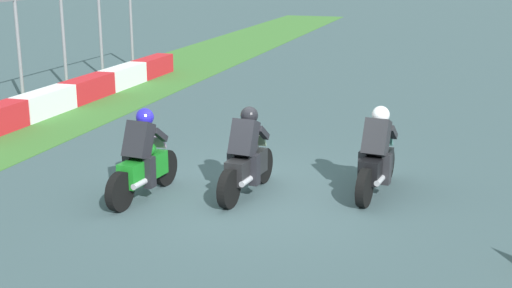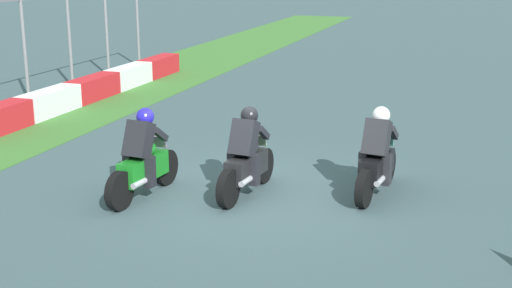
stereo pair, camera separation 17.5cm
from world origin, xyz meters
name	(u,v)px [view 1 (the left image)]	position (x,y,z in m)	size (l,w,h in m)	color
ground_plane	(253,195)	(0.00, 0.00, 0.00)	(120.00, 120.00, 0.00)	#3A4F53
rider_lane_a	(377,159)	(0.69, -1.98, 0.62)	(2.04, 0.58, 1.51)	black
rider_lane_b	(247,159)	(0.00, 0.11, 0.62)	(2.04, 0.57, 1.51)	black
rider_lane_c	(143,162)	(-0.65, 1.72, 0.62)	(2.04, 0.57, 1.51)	black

